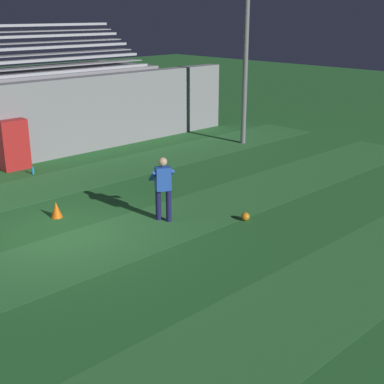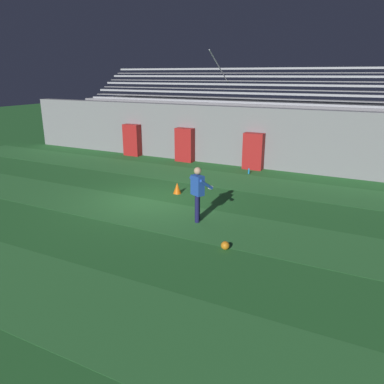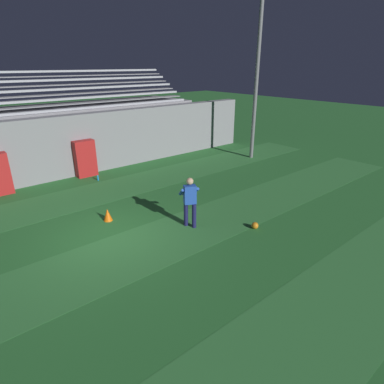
{
  "view_description": "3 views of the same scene",
  "coord_description": "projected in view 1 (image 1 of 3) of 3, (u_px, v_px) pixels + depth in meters",
  "views": [
    {
      "loc": [
        -5.94,
        -10.75,
        5.1
      ],
      "look_at": [
        2.08,
        -2.38,
        1.16
      ],
      "focal_mm": 50.0,
      "sensor_mm": 36.0,
      "label": 1
    },
    {
      "loc": [
        7.02,
        -10.59,
        4.27
      ],
      "look_at": [
        2.49,
        -1.67,
        1.11
      ],
      "focal_mm": 35.0,
      "sensor_mm": 36.0,
      "label": 2
    },
    {
      "loc": [
        -3.52,
        -8.24,
        4.95
      ],
      "look_at": [
        2.79,
        -0.62,
        0.96
      ],
      "focal_mm": 30.0,
      "sensor_mm": 36.0,
      "label": 3
    }
  ],
  "objects": [
    {
      "name": "turf_stripe_mid",
      "position": [
        90.0,
        249.0,
        12.06
      ],
      "size": [
        28.0,
        2.4,
        0.01
      ],
      "primitive_type": "cube",
      "color": "#337A38",
      "rests_on": "ground"
    },
    {
      "name": "goalkeeper",
      "position": [
        163.0,
        185.0,
        13.41
      ],
      "size": [
        0.72,
        0.7,
        1.67
      ],
      "color": "#19194C",
      "rests_on": "ground"
    },
    {
      "name": "water_bottle",
      "position": [
        33.0,
        171.0,
        17.54
      ],
      "size": [
        0.07,
        0.07,
        0.24
      ],
      "primitive_type": "cylinder",
      "color": "#1E8CD8",
      "rests_on": "ground"
    },
    {
      "name": "padding_pillar_gate_right",
      "position": [
        14.0,
        145.0,
        17.86
      ],
      "size": [
        0.93,
        0.44,
        1.69
      ],
      "primitive_type": "cube",
      "color": "#B21E1E",
      "rests_on": "ground"
    },
    {
      "name": "traffic_cone",
      "position": [
        56.0,
        210.0,
        13.84
      ],
      "size": [
        0.3,
        0.3,
        0.42
      ],
      "primitive_type": "cone",
      "color": "orange",
      "rests_on": "ground"
    },
    {
      "name": "ground_plane",
      "position": [
        62.0,
        234.0,
        12.88
      ],
      "size": [
        80.0,
        80.0,
        0.0
      ],
      "primitive_type": "plane",
      "color": "#286B2D"
    },
    {
      "name": "soccer_ball",
      "position": [
        245.0,
        216.0,
        13.66
      ],
      "size": [
        0.22,
        0.22,
        0.22
      ],
      "primitive_type": "sphere",
      "color": "orange",
      "rests_on": "ground"
    },
    {
      "name": "turf_stripe_near",
      "position": [
        253.0,
        338.0,
        8.78
      ],
      "size": [
        28.0,
        2.4,
        0.01
      ],
      "primitive_type": "cube",
      "color": "#337A38",
      "rests_on": "ground"
    },
    {
      "name": "floodlight_pole",
      "position": [
        247.0,
        4.0,
        20.01
      ],
      "size": [
        0.9,
        0.36,
        8.48
      ],
      "color": "slate",
      "rests_on": "ground"
    }
  ]
}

